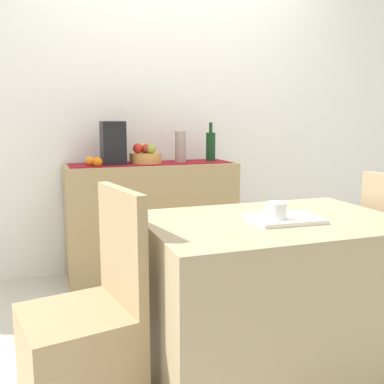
{
  "coord_description": "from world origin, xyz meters",
  "views": [
    {
      "loc": [
        -0.97,
        -2.17,
        1.15
      ],
      "look_at": [
        -0.09,
        0.34,
        0.71
      ],
      "focal_mm": 40.93,
      "sensor_mm": 36.0,
      "label": 1
    }
  ],
  "objects_px": {
    "sideboard_console": "(152,220)",
    "dining_table": "(272,302)",
    "ceramic_vase": "(180,147)",
    "open_book": "(285,219)",
    "wine_bottle": "(211,146)",
    "coffee_maker": "(113,143)",
    "fruit_bowl": "(146,158)",
    "chair_near_window": "(84,356)",
    "coffee_cup": "(276,213)"
  },
  "relations": [
    {
      "from": "sideboard_console",
      "to": "dining_table",
      "type": "bearing_deg",
      "value": -84.11
    },
    {
      "from": "ceramic_vase",
      "to": "open_book",
      "type": "height_order",
      "value": "ceramic_vase"
    },
    {
      "from": "wine_bottle",
      "to": "coffee_maker",
      "type": "distance_m",
      "value": 0.74
    },
    {
      "from": "sideboard_console",
      "to": "open_book",
      "type": "distance_m",
      "value": 1.6
    },
    {
      "from": "sideboard_console",
      "to": "fruit_bowl",
      "type": "relative_size",
      "value": 5.33
    },
    {
      "from": "ceramic_vase",
      "to": "chair_near_window",
      "type": "distance_m",
      "value": 1.87
    },
    {
      "from": "sideboard_console",
      "to": "fruit_bowl",
      "type": "bearing_deg",
      "value": 180.0
    },
    {
      "from": "open_book",
      "to": "wine_bottle",
      "type": "bearing_deg",
      "value": 82.69
    },
    {
      "from": "sideboard_console",
      "to": "wine_bottle",
      "type": "height_order",
      "value": "wine_bottle"
    },
    {
      "from": "dining_table",
      "to": "chair_near_window",
      "type": "xyz_separation_m",
      "value": [
        -0.8,
        0.0,
        -0.1
      ]
    },
    {
      "from": "open_book",
      "to": "coffee_maker",
      "type": "bearing_deg",
      "value": 109.29
    },
    {
      "from": "wine_bottle",
      "to": "coffee_cup",
      "type": "height_order",
      "value": "wine_bottle"
    },
    {
      "from": "coffee_maker",
      "to": "dining_table",
      "type": "xyz_separation_m",
      "value": [
        0.43,
        -1.51,
        -0.62
      ]
    },
    {
      "from": "fruit_bowl",
      "to": "chair_near_window",
      "type": "distance_m",
      "value": 1.73
    },
    {
      "from": "coffee_maker",
      "to": "ceramic_vase",
      "type": "relative_size",
      "value": 1.32
    },
    {
      "from": "ceramic_vase",
      "to": "dining_table",
      "type": "relative_size",
      "value": 0.22
    },
    {
      "from": "coffee_maker",
      "to": "dining_table",
      "type": "distance_m",
      "value": 1.69
    },
    {
      "from": "fruit_bowl",
      "to": "coffee_maker",
      "type": "relative_size",
      "value": 0.76
    },
    {
      "from": "wine_bottle",
      "to": "fruit_bowl",
      "type": "bearing_deg",
      "value": -180.0
    },
    {
      "from": "fruit_bowl",
      "to": "open_book",
      "type": "height_order",
      "value": "fruit_bowl"
    },
    {
      "from": "sideboard_console",
      "to": "coffee_cup",
      "type": "relative_size",
      "value": 14.41
    },
    {
      "from": "wine_bottle",
      "to": "chair_near_window",
      "type": "distance_m",
      "value": 1.99
    },
    {
      "from": "fruit_bowl",
      "to": "open_book",
      "type": "xyz_separation_m",
      "value": [
        0.21,
        -1.56,
        -0.13
      ]
    },
    {
      "from": "wine_bottle",
      "to": "dining_table",
      "type": "relative_size",
      "value": 0.28
    },
    {
      "from": "fruit_bowl",
      "to": "chair_near_window",
      "type": "relative_size",
      "value": 0.26
    },
    {
      "from": "fruit_bowl",
      "to": "coffee_maker",
      "type": "height_order",
      "value": "coffee_maker"
    },
    {
      "from": "sideboard_console",
      "to": "ceramic_vase",
      "type": "relative_size",
      "value": 5.32
    },
    {
      "from": "dining_table",
      "to": "ceramic_vase",
      "type": "bearing_deg",
      "value": 87.35
    },
    {
      "from": "sideboard_console",
      "to": "coffee_cup",
      "type": "distance_m",
      "value": 1.62
    },
    {
      "from": "chair_near_window",
      "to": "coffee_cup",
      "type": "bearing_deg",
      "value": -5.28
    },
    {
      "from": "fruit_bowl",
      "to": "open_book",
      "type": "distance_m",
      "value": 1.58
    },
    {
      "from": "coffee_maker",
      "to": "chair_near_window",
      "type": "xyz_separation_m",
      "value": [
        -0.37,
        -1.5,
        -0.73
      ]
    },
    {
      "from": "coffee_cup",
      "to": "ceramic_vase",
      "type": "bearing_deg",
      "value": 86.3
    },
    {
      "from": "coffee_maker",
      "to": "open_book",
      "type": "bearing_deg",
      "value": -73.94
    },
    {
      "from": "chair_near_window",
      "to": "sideboard_console",
      "type": "bearing_deg",
      "value": 66.77
    },
    {
      "from": "fruit_bowl",
      "to": "open_book",
      "type": "relative_size",
      "value": 0.83
    },
    {
      "from": "fruit_bowl",
      "to": "dining_table",
      "type": "distance_m",
      "value": 1.6
    },
    {
      "from": "fruit_bowl",
      "to": "coffee_cup",
      "type": "relative_size",
      "value": 2.7
    },
    {
      "from": "coffee_maker",
      "to": "coffee_cup",
      "type": "bearing_deg",
      "value": -75.95
    },
    {
      "from": "fruit_bowl",
      "to": "ceramic_vase",
      "type": "xyz_separation_m",
      "value": [
        0.26,
        0.0,
        0.07
      ]
    },
    {
      "from": "open_book",
      "to": "ceramic_vase",
      "type": "bearing_deg",
      "value": 91.45
    },
    {
      "from": "coffee_cup",
      "to": "chair_near_window",
      "type": "xyz_separation_m",
      "value": [
        -0.77,
        0.07,
        -0.52
      ]
    },
    {
      "from": "coffee_maker",
      "to": "dining_table",
      "type": "relative_size",
      "value": 0.28
    },
    {
      "from": "fruit_bowl",
      "to": "wine_bottle",
      "type": "height_order",
      "value": "wine_bottle"
    },
    {
      "from": "coffee_maker",
      "to": "ceramic_vase",
      "type": "height_order",
      "value": "coffee_maker"
    },
    {
      "from": "coffee_maker",
      "to": "ceramic_vase",
      "type": "distance_m",
      "value": 0.5
    },
    {
      "from": "coffee_maker",
      "to": "dining_table",
      "type": "bearing_deg",
      "value": -74.21
    },
    {
      "from": "fruit_bowl",
      "to": "ceramic_vase",
      "type": "relative_size",
      "value": 1.0
    },
    {
      "from": "fruit_bowl",
      "to": "coffee_cup",
      "type": "bearing_deg",
      "value": -84.15
    },
    {
      "from": "fruit_bowl",
      "to": "wine_bottle",
      "type": "relative_size",
      "value": 0.78
    }
  ]
}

